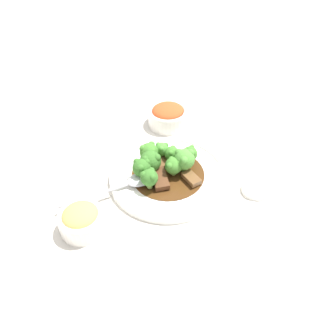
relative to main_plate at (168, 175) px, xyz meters
name	(u,v)px	position (x,y,z in m)	size (l,w,h in m)	color
ground_plane	(168,178)	(0.00, 0.00, -0.01)	(4.00, 4.00, 0.00)	silver
main_plate	(168,175)	(0.00, 0.00, 0.00)	(0.28, 0.28, 0.02)	white
beef_strip_0	(191,178)	(0.06, -0.01, 0.01)	(0.05, 0.05, 0.01)	brown
beef_strip_1	(160,178)	(-0.01, -0.03, 0.01)	(0.06, 0.08, 0.01)	#56331E
beef_strip_2	(163,162)	(-0.02, 0.03, 0.01)	(0.07, 0.06, 0.01)	brown
broccoli_floret_0	(173,154)	(0.00, 0.04, 0.04)	(0.04, 0.04, 0.04)	#7FA84C
broccoli_floret_1	(162,149)	(-0.03, 0.05, 0.04)	(0.03, 0.03, 0.04)	#8EB756
broccoli_floret_2	(149,152)	(-0.05, 0.03, 0.04)	(0.05, 0.05, 0.05)	#7FA84C
broccoli_floret_3	(151,160)	(-0.04, 0.00, 0.04)	(0.05, 0.05, 0.05)	#8EB756
broccoli_floret_4	(142,168)	(-0.05, -0.03, 0.04)	(0.04, 0.04, 0.05)	#8EB756
broccoli_floret_5	(190,153)	(0.04, 0.05, 0.04)	(0.04, 0.04, 0.04)	#8EB756
broccoli_floret_6	(173,166)	(0.01, 0.00, 0.03)	(0.04, 0.04, 0.04)	#7FA84C
broccoli_floret_7	(184,159)	(0.03, 0.02, 0.04)	(0.05, 0.05, 0.06)	#8EB756
broccoli_floret_8	(149,177)	(-0.03, -0.06, 0.04)	(0.04, 0.04, 0.05)	#7FA84C
serving_spoon	(133,182)	(-0.07, -0.06, 0.02)	(0.19, 0.16, 0.01)	#B7B7BC
side_bowl_kimchi	(168,115)	(-0.05, 0.22, 0.02)	(0.11, 0.11, 0.06)	white
side_bowl_appetizer	(81,220)	(-0.13, -0.18, 0.02)	(0.09, 0.09, 0.06)	white
sauce_dish	(255,189)	(0.20, 0.01, 0.00)	(0.06, 0.06, 0.01)	white
paper_napkin	(261,220)	(0.22, -0.08, -0.01)	(0.12, 0.10, 0.01)	white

